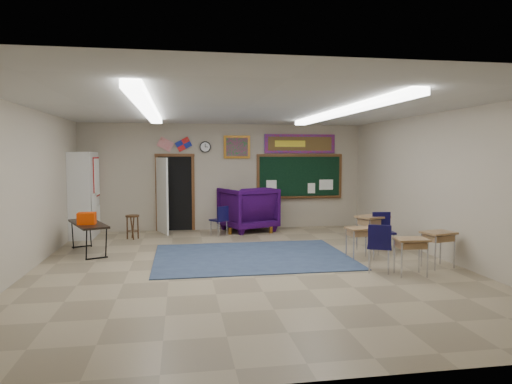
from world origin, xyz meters
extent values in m
plane|color=gray|center=(0.00, 0.00, 0.00)|extent=(9.00, 9.00, 0.00)
cube|color=#A99E89|center=(0.00, 4.50, 1.50)|extent=(8.00, 0.04, 3.00)
cube|color=#A99E89|center=(0.00, -4.50, 1.50)|extent=(8.00, 0.04, 3.00)
cube|color=#A99E89|center=(-4.00, 0.00, 1.50)|extent=(0.04, 9.00, 3.00)
cube|color=#A99E89|center=(4.00, 0.00, 1.50)|extent=(0.04, 9.00, 3.00)
cube|color=beige|center=(0.00, 0.00, 3.00)|extent=(8.00, 9.00, 0.04)
cube|color=#354966|center=(0.20, 0.80, 0.01)|extent=(4.00, 3.00, 0.02)
cube|color=black|center=(-1.40, 4.49, 1.05)|extent=(0.95, 0.04, 2.10)
cube|color=silver|center=(-1.75, 4.05, 1.03)|extent=(0.35, 0.86, 2.05)
cube|color=brown|center=(2.20, 4.47, 1.50)|extent=(2.55, 0.05, 1.30)
cube|color=black|center=(2.20, 4.46, 1.50)|extent=(2.40, 0.03, 1.15)
cube|color=brown|center=(2.20, 4.41, 0.90)|extent=(2.40, 0.12, 0.04)
cube|color=red|center=(2.20, 4.47, 2.45)|extent=(2.10, 0.04, 0.55)
cube|color=brown|center=(2.20, 4.46, 2.45)|extent=(1.90, 0.03, 0.40)
cube|color=brown|center=(0.35, 4.47, 2.35)|extent=(0.75, 0.05, 0.65)
cube|color=#A51466|center=(0.35, 4.46, 2.35)|extent=(0.62, 0.03, 0.52)
cylinder|color=black|center=(-0.55, 4.47, 2.35)|extent=(0.32, 0.05, 0.32)
cylinder|color=white|center=(-0.55, 4.45, 2.35)|extent=(0.26, 0.02, 0.26)
cube|color=silver|center=(-3.72, 3.85, 1.10)|extent=(0.55, 1.25, 2.20)
imported|color=#220538|center=(0.61, 4.11, 0.62)|extent=(1.72, 1.74, 1.24)
cube|color=#8B6140|center=(2.36, 0.25, 0.63)|extent=(0.58, 0.46, 0.04)
cube|color=olive|center=(2.36, 0.25, 0.54)|extent=(0.50, 0.39, 0.11)
cube|color=#8B6140|center=(2.95, 1.00, 0.76)|extent=(0.78, 0.68, 0.04)
cube|color=olive|center=(2.95, 1.00, 0.65)|extent=(0.67, 0.58, 0.13)
cube|color=#8B6140|center=(2.75, -1.12, 0.64)|extent=(0.59, 0.46, 0.04)
cube|color=olive|center=(2.75, -1.12, 0.55)|extent=(0.51, 0.39, 0.11)
cube|color=#8B6140|center=(3.53, -0.67, 0.67)|extent=(0.66, 0.55, 0.04)
cube|color=olive|center=(3.53, -0.67, 0.57)|extent=(0.57, 0.47, 0.11)
cube|color=black|center=(-3.24, 1.77, 0.64)|extent=(1.11, 1.68, 0.04)
cube|color=#EC4104|center=(-3.22, 1.55, 0.78)|extent=(0.35, 0.27, 0.25)
cylinder|color=#432A14|center=(-2.46, 3.31, 0.59)|extent=(0.34, 0.34, 0.04)
torus|color=#432A14|center=(-2.46, 3.31, 0.20)|extent=(0.28, 0.28, 0.02)
camera|label=1|loc=(-1.25, -8.48, 2.12)|focal=32.00mm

